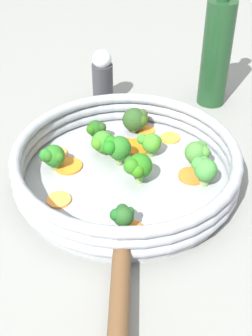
% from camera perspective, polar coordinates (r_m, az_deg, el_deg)
% --- Properties ---
extents(ground_plane, '(4.00, 4.00, 0.00)m').
position_cam_1_polar(ground_plane, '(0.75, 0.00, -1.70)').
color(ground_plane, gray).
extents(skillet, '(0.34, 0.34, 0.01)m').
position_cam_1_polar(skillet, '(0.75, 0.00, -1.31)').
color(skillet, '#939699').
rests_on(skillet, ground_plane).
extents(skillet_rim_wall, '(0.35, 0.35, 0.05)m').
position_cam_1_polar(skillet_rim_wall, '(0.73, 0.00, 0.71)').
color(skillet_rim_wall, '#9297A0').
rests_on(skillet_rim_wall, skillet).
extents(skillet_handle, '(0.21, 0.16, 0.02)m').
position_cam_1_polar(skillet_handle, '(0.54, -0.99, -19.44)').
color(skillet_handle, brown).
rests_on(skillet_handle, skillet).
extents(skillet_rivet_left, '(0.01, 0.01, 0.01)m').
position_cam_1_polar(skillet_rivet_left, '(0.63, -3.68, -9.72)').
color(skillet_rivet_left, '#98919C').
rests_on(skillet_rivet_left, skillet).
extents(skillet_rivet_right, '(0.01, 0.01, 0.01)m').
position_cam_1_polar(skillet_rivet_right, '(0.62, 2.79, -9.88)').
color(skillet_rivet_right, '#919999').
rests_on(skillet_rivet_right, skillet).
extents(carrot_slice_0, '(0.04, 0.04, 0.00)m').
position_cam_1_polar(carrot_slice_0, '(0.65, 0.84, -7.42)').
color(carrot_slice_0, orange).
rests_on(carrot_slice_0, skillet).
extents(carrot_slice_1, '(0.05, 0.05, 0.00)m').
position_cam_1_polar(carrot_slice_1, '(0.70, -8.20, -3.87)').
color(carrot_slice_1, '#F7903C').
rests_on(carrot_slice_1, skillet).
extents(carrot_slice_2, '(0.04, 0.04, 0.00)m').
position_cam_1_polar(carrot_slice_2, '(0.84, 2.47, 4.58)').
color(carrot_slice_2, orange).
rests_on(carrot_slice_2, skillet).
extents(carrot_slice_3, '(0.04, 0.04, 0.00)m').
position_cam_1_polar(carrot_slice_3, '(0.83, 5.23, 3.77)').
color(carrot_slice_3, orange).
rests_on(carrot_slice_3, skillet).
extents(carrot_slice_4, '(0.06, 0.06, 0.00)m').
position_cam_1_polar(carrot_slice_4, '(0.79, -8.73, 1.65)').
color(carrot_slice_4, orange).
rests_on(carrot_slice_4, skillet).
extents(carrot_slice_5, '(0.05, 0.05, 0.00)m').
position_cam_1_polar(carrot_slice_5, '(0.76, -7.03, 0.24)').
color(carrot_slice_5, orange).
rests_on(carrot_slice_5, skillet).
extents(carrot_slice_6, '(0.06, 0.06, 0.01)m').
position_cam_1_polar(carrot_slice_6, '(0.80, 1.40, 2.56)').
color(carrot_slice_6, orange).
rests_on(carrot_slice_6, skillet).
extents(carrot_slice_7, '(0.05, 0.05, 0.00)m').
position_cam_1_polar(carrot_slice_7, '(0.80, -0.35, 2.80)').
color(carrot_slice_7, orange).
rests_on(carrot_slice_7, skillet).
extents(carrot_slice_8, '(0.05, 0.05, 0.00)m').
position_cam_1_polar(carrot_slice_8, '(0.74, 8.00, -0.97)').
color(carrot_slice_8, orange).
rests_on(carrot_slice_8, skillet).
extents(broccoli_floret_0, '(0.03, 0.04, 0.04)m').
position_cam_1_polar(broccoli_floret_0, '(0.77, 2.84, 3.19)').
color(broccoli_floret_0, '#658D4B').
rests_on(broccoli_floret_0, skillet).
extents(broccoli_floret_1, '(0.04, 0.04, 0.04)m').
position_cam_1_polar(broccoli_floret_1, '(0.77, -2.78, 3.14)').
color(broccoli_floret_1, '#75A35A').
rests_on(broccoli_floret_1, skillet).
extents(broccoli_floret_2, '(0.03, 0.03, 0.04)m').
position_cam_1_polar(broccoli_floret_2, '(0.80, -3.64, 4.75)').
color(broccoli_floret_2, '#6B9854').
rests_on(broccoli_floret_2, skillet).
extents(broccoli_floret_3, '(0.04, 0.04, 0.05)m').
position_cam_1_polar(broccoli_floret_3, '(0.70, 1.31, 0.10)').
color(broccoli_floret_3, '#7CA74D').
rests_on(broccoli_floret_3, skillet).
extents(broccoli_floret_4, '(0.04, 0.04, 0.04)m').
position_cam_1_polar(broccoli_floret_4, '(0.75, 8.72, 1.94)').
color(broccoli_floret_4, '#7BA95C').
rests_on(broccoli_floret_4, skillet).
extents(broccoli_floret_5, '(0.04, 0.04, 0.05)m').
position_cam_1_polar(broccoli_floret_5, '(0.72, 9.53, -0.08)').
color(broccoli_floret_5, '#7F965A').
rests_on(broccoli_floret_5, skillet).
extents(broccoli_floret_6, '(0.04, 0.04, 0.05)m').
position_cam_1_polar(broccoli_floret_6, '(0.74, -1.10, 2.54)').
color(broccoli_floret_6, '#70954E').
rests_on(broccoli_floret_6, skillet).
extents(broccoli_floret_7, '(0.04, 0.05, 0.05)m').
position_cam_1_polar(broccoli_floret_7, '(0.83, 1.19, 5.94)').
color(broccoli_floret_7, '#759E54').
rests_on(broccoli_floret_7, skillet).
extents(broccoli_floret_8, '(0.03, 0.03, 0.04)m').
position_cam_1_polar(broccoli_floret_8, '(0.64, -0.41, -5.84)').
color(broccoli_floret_8, '#719A56').
rests_on(broccoli_floret_8, skillet).
extents(broccoli_floret_9, '(0.04, 0.04, 0.04)m').
position_cam_1_polar(broccoli_floret_9, '(0.75, -8.96, 1.43)').
color(broccoli_floret_9, '#6B9455').
rests_on(broccoli_floret_9, skillet).
extents(salt_shaker, '(0.04, 0.04, 0.11)m').
position_cam_1_polar(salt_shaker, '(0.93, -2.87, 10.88)').
color(salt_shaker, '#333338').
rests_on(salt_shaker, ground_plane).
extents(oil_bottle, '(0.06, 0.06, 0.26)m').
position_cam_1_polar(oil_bottle, '(0.93, 10.98, 13.75)').
color(oil_bottle, '#193D1E').
rests_on(oil_bottle, ground_plane).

